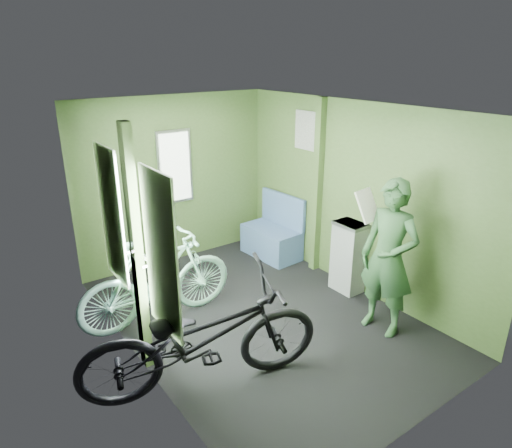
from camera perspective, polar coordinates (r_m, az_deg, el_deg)
The scene contains 6 objects.
room at distance 4.65m, azimuth 0.07°, elevation 3.56°, with size 4.00×4.02×2.31m.
bicycle_black at distance 4.32m, azimuth -6.39°, elevation -19.92°, with size 0.73×2.10×1.10m, color black.
bicycle_mint at distance 5.29m, azimuth -11.78°, elevation -11.85°, with size 0.49×1.74×1.04m, color #89CAAF.
passenger at distance 4.86m, azimuth 16.24°, elevation -4.11°, with size 0.49×0.73×1.66m.
waste_box at distance 5.73m, azimuth 11.47°, elevation -4.06°, with size 0.26×0.37×0.90m, color gray.
bench_seat at distance 6.64m, azimuth 2.10°, elevation -1.78°, with size 0.53×0.89×0.91m.
Camera 1 is at (-2.64, -3.56, 2.81)m, focal length 32.00 mm.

